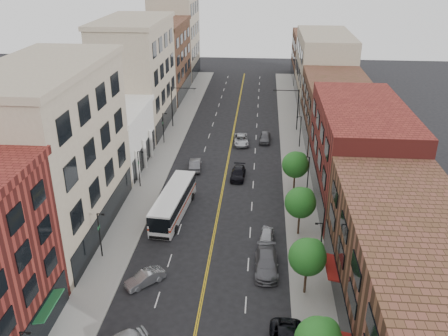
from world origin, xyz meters
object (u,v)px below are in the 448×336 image
(car_lane_behind, at_px, (195,164))
(car_lane_b, at_px, (241,140))
(car_angle_b, at_px, (145,278))
(city_bus, at_px, (174,201))
(car_parked_mid, at_px, (266,263))
(car_lane_c, at_px, (265,137))
(car_lane_a, at_px, (238,173))
(car_parked_far, at_px, (266,237))

(car_lane_behind, xyz_separation_m, car_lane_b, (6.12, 10.45, -0.03))
(car_angle_b, relative_size, car_lane_behind, 0.87)
(car_angle_b, distance_m, car_lane_b, 37.33)
(city_bus, relative_size, car_parked_mid, 2.16)
(car_lane_b, height_order, car_lane_c, car_lane_c)
(car_lane_b, bearing_deg, car_lane_behind, -125.83)
(car_lane_behind, xyz_separation_m, car_lane_c, (10.01, 11.80, 0.01))
(car_angle_b, xyz_separation_m, car_lane_behind, (1.09, 26.18, 0.10))
(car_parked_mid, xyz_separation_m, car_lane_behind, (-10.31, 23.13, -0.07))
(car_lane_a, xyz_separation_m, car_lane_b, (-0.24, 12.82, 0.04))
(car_parked_far, distance_m, car_lane_c, 29.96)
(city_bus, distance_m, car_lane_behind, 13.13)
(city_bus, bearing_deg, car_parked_far, -19.45)
(city_bus, height_order, car_lane_c, city_bus)
(city_bus, height_order, car_parked_mid, city_bus)
(car_parked_far, bearing_deg, car_lane_behind, 124.37)
(car_parked_far, height_order, car_lane_c, car_lane_c)
(car_lane_b, relative_size, car_lane_c, 1.17)
(car_lane_behind, relative_size, car_lane_a, 0.97)
(car_parked_mid, xyz_separation_m, car_lane_b, (-4.20, 33.58, -0.10))
(city_bus, distance_m, car_lane_c, 27.10)
(city_bus, distance_m, car_lane_a, 12.86)
(car_parked_far, bearing_deg, car_angle_b, -140.09)
(city_bus, xyz_separation_m, car_parked_far, (11.01, -5.09, -1.12))
(car_parked_mid, bearing_deg, car_lane_a, 99.90)
(car_lane_behind, bearing_deg, car_angle_b, 81.73)
(car_parked_far, relative_size, car_lane_behind, 0.86)
(car_angle_b, height_order, car_parked_mid, car_parked_mid)
(city_bus, height_order, car_parked_far, city_bus)
(car_angle_b, bearing_deg, city_bus, 134.03)
(car_lane_behind, height_order, car_lane_a, car_lane_behind)
(car_parked_mid, height_order, car_lane_b, car_parked_mid)
(car_angle_b, bearing_deg, car_parked_far, 80.86)
(car_lane_b, bearing_deg, city_bus, -111.64)
(car_lane_c, bearing_deg, car_angle_b, -103.11)
(car_lane_b, distance_m, car_lane_c, 4.12)
(car_lane_behind, height_order, car_lane_b, car_lane_behind)
(car_lane_a, bearing_deg, car_lane_behind, 162.20)
(car_lane_a, xyz_separation_m, car_lane_c, (3.66, 14.17, 0.08))
(car_lane_behind, distance_m, car_lane_a, 6.78)
(car_lane_a, bearing_deg, car_lane_b, 93.74)
(car_lane_b, bearing_deg, car_angle_b, -106.61)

